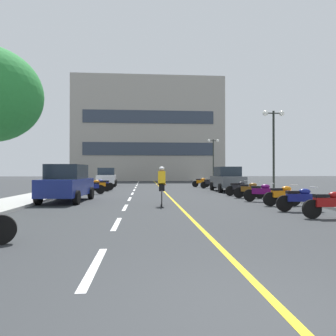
{
  "coord_description": "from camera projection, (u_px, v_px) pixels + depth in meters",
  "views": [
    {
      "loc": [
        -1.23,
        -3.0,
        1.49
      ],
      "look_at": [
        0.5,
        19.59,
        1.72
      ],
      "focal_mm": 33.63,
      "sensor_mm": 36.0,
      "label": 1
    }
  ],
  "objects": [
    {
      "name": "motorcycle_6",
      "position": [
        239.0,
        188.0,
        19.16
      ],
      "size": [
        1.7,
        0.6,
        0.92
      ],
      "color": "black",
      "rests_on": "ground"
    },
    {
      "name": "motorcycle_11",
      "position": [
        201.0,
        182.0,
        29.56
      ],
      "size": [
        1.7,
        0.6,
        0.92
      ],
      "color": "black",
      "rests_on": "ground"
    },
    {
      "name": "lane_dash_3",
      "position": [
        130.0,
        199.0,
        16.87
      ],
      "size": [
        0.14,
        2.2,
        0.01
      ],
      "primitive_type": "cube",
      "color": "silver",
      "rests_on": "ground"
    },
    {
      "name": "motorcycle_7",
      "position": [
        92.0,
        187.0,
        20.38
      ],
      "size": [
        1.66,
        0.73,
        0.92
      ],
      "color": "black",
      "rests_on": "ground"
    },
    {
      "name": "lane_dash_6",
      "position": [
        136.0,
        187.0,
        28.84
      ],
      "size": [
        0.14,
        2.2,
        0.01
      ],
      "primitive_type": "cube",
      "color": "silver",
      "rests_on": "ground"
    },
    {
      "name": "lane_dash_4",
      "position": [
        132.0,
        194.0,
        20.86
      ],
      "size": [
        0.14,
        2.2,
        0.01
      ],
      "primitive_type": "cube",
      "color": "silver",
      "rests_on": "ground"
    },
    {
      "name": "motorcycle_2",
      "position": [
        300.0,
        199.0,
        11.58
      ],
      "size": [
        1.7,
        0.6,
        0.92
      ],
      "color": "black",
      "rests_on": "ground"
    },
    {
      "name": "ground_plane",
      "position": [
        160.0,
        191.0,
        24.01
      ],
      "size": [
        140.0,
        140.0,
        0.0
      ],
      "primitive_type": "plane",
      "color": "#2D3033"
    },
    {
      "name": "lane_dash_10",
      "position": [
        139.0,
        182.0,
        44.79
      ],
      "size": [
        0.14,
        2.2,
        0.01
      ],
      "primitive_type": "cube",
      "color": "silver",
      "rests_on": "ground"
    },
    {
      "name": "lane_dash_2",
      "position": [
        125.0,
        207.0,
        12.89
      ],
      "size": [
        0.14,
        2.2,
        0.01
      ],
      "primitive_type": "cube",
      "color": "silver",
      "rests_on": "ground"
    },
    {
      "name": "lane_dash_11",
      "position": [
        139.0,
        181.0,
        48.78
      ],
      "size": [
        0.14,
        2.2,
        0.01
      ],
      "primitive_type": "cube",
      "color": "silver",
      "rests_on": "ground"
    },
    {
      "name": "motorcycle_1",
      "position": [
        329.0,
        204.0,
        9.86
      ],
      "size": [
        1.7,
        0.6,
        0.92
      ],
      "color": "black",
      "rests_on": "ground"
    },
    {
      "name": "lane_dash_7",
      "position": [
        137.0,
        185.0,
        32.83
      ],
      "size": [
        0.14,
        2.2,
        0.01
      ],
      "primitive_type": "cube",
      "color": "silver",
      "rests_on": "ground"
    },
    {
      "name": "curb_left",
      "position": [
        73.0,
        188.0,
        26.45
      ],
      "size": [
        2.4,
        72.0,
        0.12
      ],
      "primitive_type": "cube",
      "color": "#A8A8A3",
      "rests_on": "ground"
    },
    {
      "name": "street_lamp_mid",
      "position": [
        274.0,
        133.0,
        20.67
      ],
      "size": [
        1.46,
        0.36,
        5.37
      ],
      "color": "black",
      "rests_on": "curb_right"
    },
    {
      "name": "lane_dash_9",
      "position": [
        138.0,
        183.0,
        40.8
      ],
      "size": [
        0.14,
        2.2,
        0.01
      ],
      "primitive_type": "cube",
      "color": "silver",
      "rests_on": "ground"
    },
    {
      "name": "lane_dash_5",
      "position": [
        134.0,
        190.0,
        24.85
      ],
      "size": [
        0.14,
        2.2,
        0.01
      ],
      "primitive_type": "cube",
      "color": "silver",
      "rests_on": "ground"
    },
    {
      "name": "motorcycle_3",
      "position": [
        282.0,
        195.0,
        13.44
      ],
      "size": [
        1.7,
        0.6,
        0.92
      ],
      "color": "black",
      "rests_on": "ground"
    },
    {
      "name": "centre_line_yellow",
      "position": [
        161.0,
        189.0,
        27.02
      ],
      "size": [
        0.12,
        66.0,
        0.01
      ],
      "primitive_type": "cube",
      "color": "gold",
      "rests_on": "ground"
    },
    {
      "name": "motorcycle_9",
      "position": [
        103.0,
        184.0,
        24.42
      ],
      "size": [
        1.7,
        0.6,
        0.92
      ],
      "color": "black",
      "rests_on": "ground"
    },
    {
      "name": "lane_dash_1",
      "position": [
        117.0,
        224.0,
        8.9
      ],
      "size": [
        0.14,
        2.2,
        0.01
      ],
      "primitive_type": "cube",
      "color": "silver",
      "rests_on": "ground"
    },
    {
      "name": "motorcycle_8",
      "position": [
        99.0,
        185.0,
        23.0
      ],
      "size": [
        1.67,
        0.7,
        0.92
      ],
      "color": "black",
      "rests_on": "ground"
    },
    {
      "name": "office_building",
      "position": [
        148.0,
        131.0,
        52.58
      ],
      "size": [
        23.73,
        9.34,
        16.36
      ],
      "color": "#9E998E",
      "rests_on": "ground"
    },
    {
      "name": "parked_car_far",
      "position": [
        107.0,
        177.0,
        31.12
      ],
      "size": [
        2.1,
        4.28,
        1.82
      ],
      "color": "black",
      "rests_on": "ground"
    },
    {
      "name": "curb_right",
      "position": [
        240.0,
        188.0,
        27.55
      ],
      "size": [
        2.4,
        72.0,
        0.12
      ],
      "primitive_type": "cube",
      "color": "#A8A8A3",
      "rests_on": "ground"
    },
    {
      "name": "motorcycle_5",
      "position": [
        249.0,
        190.0,
        17.26
      ],
      "size": [
        1.66,
        0.74,
        0.92
      ],
      "color": "black",
      "rests_on": "ground"
    },
    {
      "name": "cyclist_rider",
      "position": [
        162.0,
        185.0,
        13.49
      ],
      "size": [
        0.42,
        1.77,
        1.71
      ],
      "color": "black",
      "rests_on": "ground"
    },
    {
      "name": "motorcycle_10",
      "position": [
        210.0,
        183.0,
        27.4
      ],
      "size": [
        1.67,
        0.68,
        0.92
      ],
      "color": "black",
      "rests_on": "ground"
    },
    {
      "name": "street_lamp_far",
      "position": [
        213.0,
        151.0,
        38.76
      ],
      "size": [
        1.46,
        0.36,
        5.33
      ],
      "color": "black",
      "rests_on": "curb_right"
    },
    {
      "name": "parked_car_near",
      "position": [
        67.0,
        183.0,
        15.35
      ],
      "size": [
        2.11,
        4.29,
        1.82
      ],
      "color": "black",
      "rests_on": "ground"
    },
    {
      "name": "motorcycle_4",
      "position": [
        261.0,
        192.0,
        15.33
      ],
      "size": [
        1.67,
        0.7,
        0.92
      ],
      "color": "black",
      "rests_on": "ground"
    },
    {
      "name": "lane_dash_0",
      "position": [
        94.0,
        266.0,
        4.91
      ],
      "size": [
        0.14,
        2.2,
        0.01
      ],
      "primitive_type": "cube",
      "color": "silver",
      "rests_on": "ground"
    },
    {
      "name": "lane_dash_8",
      "position": [
        137.0,
        184.0,
        36.82
      ],
      "size": [
        0.14,
        2.2,
        0.01
      ],
      "primitive_type": "cube",
      "color": "silver",
      "rests_on": "ground"
    },
    {
      "name": "parked_car_mid",
      "position": [
        227.0,
        179.0,
        23.31
      ],
      "size": [
        1.93,
        4.21,
        1.82
      ],
      "color": "black",
      "rests_on": "ground"
    }
  ]
}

